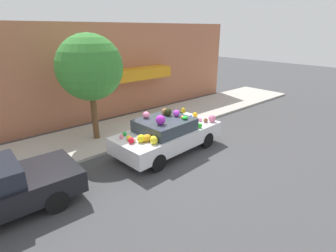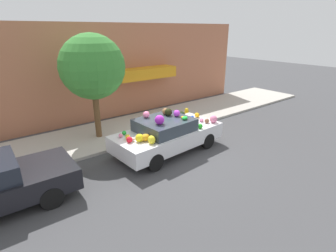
% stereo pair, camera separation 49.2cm
% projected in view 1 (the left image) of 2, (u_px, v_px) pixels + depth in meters
% --- Properties ---
extents(ground_plane, '(60.00, 60.00, 0.00)m').
position_uv_depth(ground_plane, '(165.00, 149.00, 10.10)').
color(ground_plane, '#424244').
extents(sidewalk_curb, '(24.00, 3.20, 0.11)m').
position_uv_depth(sidewalk_curb, '(127.00, 129.00, 11.98)').
color(sidewalk_curb, '#B2ADA3').
rests_on(sidewalk_curb, ground).
extents(building_facade, '(18.00, 1.20, 4.65)m').
position_uv_depth(building_facade, '(102.00, 73.00, 12.83)').
color(building_facade, '#B26B4C').
rests_on(building_facade, ground).
extents(street_tree, '(2.51, 2.51, 4.14)m').
position_uv_depth(street_tree, '(90.00, 68.00, 9.88)').
color(street_tree, brown).
rests_on(street_tree, sidewalk_curb).
extents(fire_hydrant, '(0.20, 0.20, 0.70)m').
position_uv_depth(fire_hydrant, '(183.00, 115.00, 12.66)').
color(fire_hydrant, gold).
rests_on(fire_hydrant, sidewalk_curb).
extents(art_car, '(4.29, 2.08, 1.63)m').
position_uv_depth(art_car, '(167.00, 134.00, 9.72)').
color(art_car, silver).
rests_on(art_car, ground).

